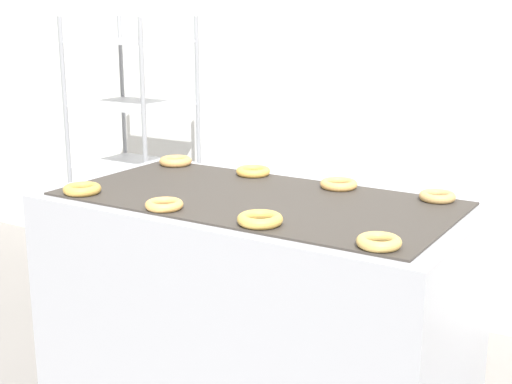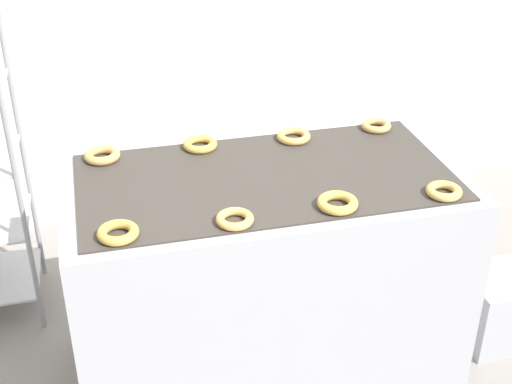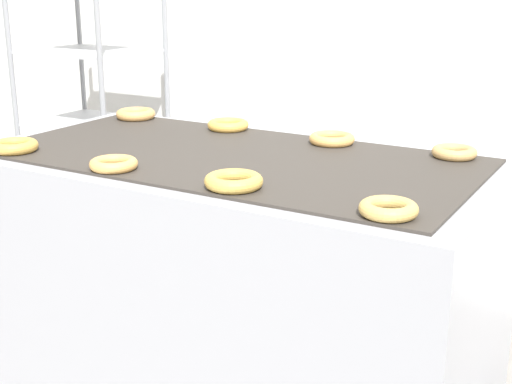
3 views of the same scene
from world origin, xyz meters
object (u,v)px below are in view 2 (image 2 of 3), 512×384
donut_near_right (444,191)px  fryer_machine (265,279)px  donut_near_left (118,233)px  donut_near_midleft (235,219)px  donut_far_left (102,155)px  donut_far_midleft (200,144)px  glaze_bin (500,307)px  donut_far_midright (294,136)px  donut_near_midright (338,203)px  donut_far_right (376,126)px

donut_near_right → fryer_machine: bearing=153.6°
donut_near_left → fryer_machine: bearing=26.6°
fryer_machine → donut_near_midleft: donut_near_midleft is taller
fryer_machine → donut_near_midleft: 0.61m
donut_far_left → donut_far_midleft: (0.40, 0.01, -0.00)m
glaze_bin → donut_far_midright: (-0.92, 0.35, 0.82)m
donut_far_left → donut_near_midright: bearing=-36.3°
donut_near_midright → fryer_machine: bearing=123.7°
donut_near_midleft → donut_near_midright: donut_near_midright is taller
donut_near_midright → donut_far_left: size_ratio=1.02×
glaze_bin → donut_near_left: donut_near_left is taller
glaze_bin → donut_far_right: size_ratio=2.68×
glaze_bin → donut_near_midright: 1.26m
donut_near_midright → glaze_bin: bearing=13.4°
donut_far_left → donut_far_midleft: bearing=1.0°
fryer_machine → donut_near_right: 0.84m
donut_near_left → donut_near_midright: 0.77m
donut_far_midright → donut_near_left: bearing=-143.5°
donut_near_right → donut_far_midright: (-0.40, 0.58, -0.00)m
donut_near_midright → donut_far_left: (-0.79, 0.58, 0.00)m
donut_near_right → donut_far_midleft: same height
glaze_bin → donut_near_midleft: bearing=-169.8°
glaze_bin → donut_near_midleft: donut_near_midleft is taller
donut_near_right → donut_far_midleft: (-0.80, 0.60, 0.00)m
donut_near_midright → donut_far_left: 0.98m
donut_near_left → donut_far_midleft: 0.70m
donut_near_midleft → donut_far_left: bearing=124.8°
donut_far_midright → fryer_machine: bearing=-124.6°
donut_near_left → donut_near_midleft: (0.39, -0.01, -0.00)m
donut_near_midleft → donut_far_right: (0.76, 0.60, 0.00)m
donut_near_left → donut_near_midright: (0.77, 0.01, 0.00)m
donut_near_midleft → donut_near_right: bearing=0.1°
donut_near_midleft → donut_near_midright: 0.38m
donut_far_left → donut_far_midright: bearing=-0.8°
donut_near_midleft → donut_near_left: bearing=178.9°
glaze_bin → donut_near_right: donut_near_right is taller
donut_near_right → donut_far_left: 1.33m
glaze_bin → donut_near_midright: donut_near_midright is taller
donut_far_right → donut_near_right: bearing=-88.1°
donut_near_midright → donut_far_midright: donut_near_midright is taller
fryer_machine → donut_near_midright: donut_near_midright is taller
donut_far_midright → donut_far_right: same height
donut_far_midleft → donut_far_midright: (0.40, -0.02, -0.00)m
donut_far_midright → donut_near_right: bearing=-55.5°
donut_near_left → donut_near_midleft: size_ratio=1.07×
donut_near_midleft → donut_near_right: size_ratio=1.00×
donut_near_left → donut_far_midright: (0.78, 0.57, -0.00)m
donut_near_right → donut_far_left: size_ratio=0.92×
donut_near_midright → donut_far_right: (0.39, 0.59, -0.00)m
fryer_machine → donut_near_midright: bearing=-56.3°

